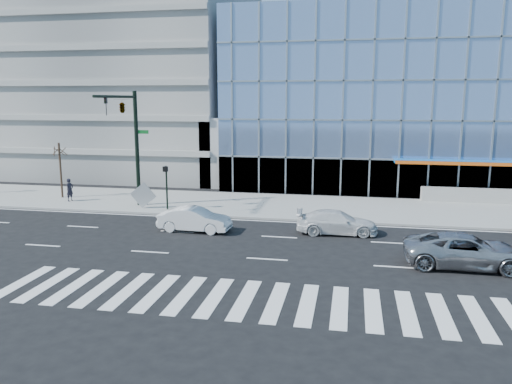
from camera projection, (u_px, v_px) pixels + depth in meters
ground at (279, 237)px, 27.85m from camera, size 160.00×160.00×0.00m
sidewalk at (296, 206)px, 35.55m from camera, size 120.00×8.00×0.15m
theatre_building at (460, 100)px, 48.94m from camera, size 42.00×26.00×15.00m
parking_garage at (135, 77)px, 54.87m from camera, size 24.00×24.00×20.00m
ramp_block at (243, 150)px, 45.80m from camera, size 6.00×8.00×6.00m
tower_backdrop at (180, 13)px, 96.66m from camera, size 14.00×14.00×48.00m
traffic_signal at (127, 121)px, 33.20m from camera, size 1.14×5.74×8.00m
ped_signal_post at (166, 181)px, 33.82m from camera, size 0.30×0.33×3.00m
street_tree_near at (59, 150)px, 37.78m from camera, size 1.10×1.10×4.23m
silver_suv at (466, 251)px, 22.78m from camera, size 5.53×2.60×1.53m
white_suv at (337, 222)px, 28.47m from camera, size 4.72×2.19×1.33m
white_sedan at (195, 219)px, 29.01m from camera, size 4.28×1.62×1.39m
pedestrian at (70, 190)px, 36.88m from camera, size 0.54×0.69×1.68m
tilted_panel at (143, 195)px, 34.42m from camera, size 1.82×0.33×1.83m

